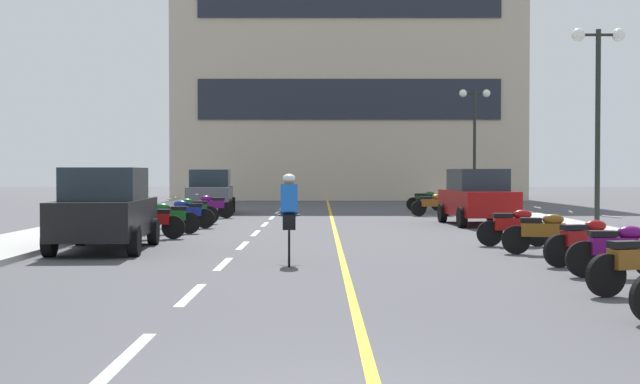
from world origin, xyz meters
TOP-DOWN VIEW (x-y plane):
  - ground_plane at (0.00, 21.00)m, footprint 140.00×140.00m
  - curb_left at (-7.20, 24.00)m, footprint 2.40×72.00m
  - curb_right at (7.20, 24.00)m, footprint 2.40×72.00m
  - lane_dash_0 at (-2.00, 2.00)m, footprint 0.14×2.20m
  - lane_dash_1 at (-2.00, 6.00)m, footprint 0.14×2.20m
  - lane_dash_2 at (-2.00, 10.00)m, footprint 0.14×2.20m
  - lane_dash_3 at (-2.00, 14.00)m, footprint 0.14×2.20m
  - lane_dash_4 at (-2.00, 18.00)m, footprint 0.14×2.20m
  - lane_dash_5 at (-2.00, 22.00)m, footprint 0.14×2.20m
  - lane_dash_6 at (-2.00, 26.00)m, footprint 0.14×2.20m
  - lane_dash_7 at (-2.00, 30.00)m, footprint 0.14×2.20m
  - lane_dash_8 at (-2.00, 34.00)m, footprint 0.14×2.20m
  - lane_dash_9 at (-2.00, 38.00)m, footprint 0.14×2.20m
  - lane_dash_10 at (-2.00, 42.00)m, footprint 0.14×2.20m
  - lane_dash_11 at (-2.00, 46.00)m, footprint 0.14×2.20m
  - centre_line_yellow at (0.25, 24.00)m, footprint 0.12×66.00m
  - office_building at (1.56, 49.52)m, footprint 21.51×9.16m
  - street_lamp_mid at (7.40, 17.36)m, footprint 1.46×0.36m
  - street_lamp_far at (7.09, 34.22)m, footprint 1.46×0.36m
  - parked_car_near at (-4.91, 12.75)m, footprint 2.10×4.29m
  - parked_car_mid at (4.94, 21.79)m, footprint 2.16×4.31m
  - parked_car_far at (-4.73, 29.31)m, footprint 2.12×4.29m
  - motorcycle_1 at (4.29, 5.93)m, footprint 1.65×0.75m
  - motorcycle_2 at (4.68, 7.92)m, footprint 1.70×0.60m
  - motorcycle_3 at (4.67, 9.57)m, footprint 1.66×0.74m
  - motorcycle_4 at (4.47, 11.78)m, footprint 1.69×0.62m
  - motorcycle_5 at (4.31, 13.76)m, footprint 1.70×0.60m
  - motorcycle_6 at (-4.52, 15.90)m, footprint 1.70×0.60m
  - motorcycle_7 at (-4.38, 17.68)m, footprint 1.69×0.62m
  - motorcycle_8 at (-4.25, 20.02)m, footprint 1.70×0.60m
  - motorcycle_9 at (-4.37, 21.94)m, footprint 1.68×0.65m
  - motorcycle_10 at (-4.21, 25.52)m, footprint 1.65×0.77m
  - motorcycle_11 at (4.20, 27.22)m, footprint 1.70×0.60m
  - motorcycle_12 at (4.57, 29.72)m, footprint 1.68×0.65m
  - motorcycle_13 at (4.50, 31.80)m, footprint 1.70×0.60m
  - cyclist_rider at (-0.77, 10.12)m, footprint 0.42×1.77m

SIDE VIEW (x-z plane):
  - ground_plane at x=0.00m, z-range 0.00..0.00m
  - lane_dash_0 at x=-2.00m, z-range 0.00..0.01m
  - lane_dash_1 at x=-2.00m, z-range 0.00..0.01m
  - lane_dash_2 at x=-2.00m, z-range 0.00..0.01m
  - lane_dash_3 at x=-2.00m, z-range 0.00..0.01m
  - lane_dash_4 at x=-2.00m, z-range 0.00..0.01m
  - lane_dash_5 at x=-2.00m, z-range 0.00..0.01m
  - lane_dash_6 at x=-2.00m, z-range 0.00..0.01m
  - lane_dash_7 at x=-2.00m, z-range 0.00..0.01m
  - lane_dash_8 at x=-2.00m, z-range 0.00..0.01m
  - lane_dash_9 at x=-2.00m, z-range 0.00..0.01m
  - lane_dash_10 at x=-2.00m, z-range 0.00..0.01m
  - lane_dash_11 at x=-2.00m, z-range 0.00..0.01m
  - centre_line_yellow at x=0.25m, z-range 0.00..0.01m
  - curb_left at x=-7.20m, z-range 0.00..0.12m
  - curb_right at x=7.20m, z-range 0.00..0.12m
  - motorcycle_1 at x=4.29m, z-range 0.01..0.93m
  - motorcycle_2 at x=4.68m, z-range 0.01..0.93m
  - motorcycle_3 at x=4.67m, z-range 0.01..0.93m
  - motorcycle_4 at x=4.47m, z-range 0.01..0.93m
  - motorcycle_5 at x=4.31m, z-range 0.01..0.93m
  - motorcycle_6 at x=-4.52m, z-range 0.01..0.93m
  - motorcycle_7 at x=-4.38m, z-range 0.01..0.93m
  - motorcycle_8 at x=-4.25m, z-range 0.01..0.93m
  - motorcycle_9 at x=-4.37m, z-range 0.01..0.93m
  - motorcycle_10 at x=-4.21m, z-range 0.01..0.93m
  - motorcycle_11 at x=4.20m, z-range 0.01..0.93m
  - motorcycle_12 at x=4.57m, z-range 0.01..0.93m
  - motorcycle_13 at x=4.50m, z-range 0.01..0.93m
  - cyclist_rider at x=-0.77m, z-range 0.03..1.74m
  - parked_car_near at x=-4.91m, z-range 0.01..1.83m
  - parked_car_mid at x=4.94m, z-range 0.01..1.83m
  - parked_car_far at x=-4.73m, z-range 0.01..1.83m
  - street_lamp_far at x=7.09m, z-range 1.35..6.83m
  - street_lamp_mid at x=7.40m, z-range 1.36..6.88m
  - office_building at x=1.56m, z-range 0.00..20.17m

